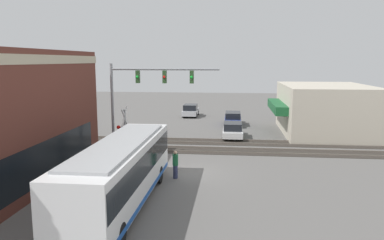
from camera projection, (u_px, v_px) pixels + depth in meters
The scene contains 12 objects.
ground_plane at pixel (191, 172), 23.93m from camera, with size 120.00×120.00×0.00m, color #605E5B.
shop_building at pixel (324, 109), 36.45m from camera, with size 11.44×9.12×4.75m.
city_bus at pixel (121, 171), 18.13m from camera, with size 11.69×2.59×3.23m.
traffic_signal_gantry at pixel (144, 88), 27.00m from camera, with size 0.42×7.93×6.87m.
crossing_signal at pixel (125, 127), 27.10m from camera, with size 1.41×1.18×3.81m.
rail_track_near at pixel (200, 150), 29.81m from camera, with size 2.60×60.00×0.15m.
rail_track_far at pixel (203, 141), 32.95m from camera, with size 2.60×60.00×0.15m.
parked_car_white at pixel (233, 131), 34.66m from camera, with size 4.33×1.82×1.43m.
parked_car_blue at pixel (233, 119), 41.41m from camera, with size 4.75×1.82×1.47m.
parked_car_silver at pixel (191, 111), 47.90m from camera, with size 4.31×1.82×1.54m.
pedestrian_near_bus at pixel (175, 164), 22.63m from camera, with size 0.34×0.34×1.71m.
pedestrian_at_crossing at pixel (122, 149), 26.48m from camera, with size 0.34×0.34×1.78m.
Camera 1 is at (-22.96, -2.55, 7.09)m, focal length 35.00 mm.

